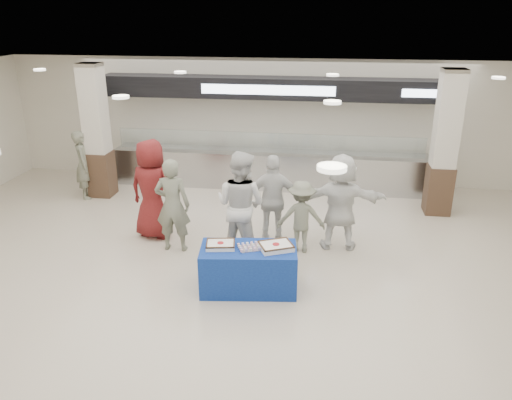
% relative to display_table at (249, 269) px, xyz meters
% --- Properties ---
extents(ground, '(14.00, 14.00, 0.00)m').
position_rel_display_table_xyz_m(ground, '(-0.29, -0.28, -0.38)').
color(ground, beige).
rests_on(ground, ground).
extents(serving_line, '(8.70, 0.85, 2.80)m').
position_rel_display_table_xyz_m(serving_line, '(-0.29, 5.12, 0.78)').
color(serving_line, '#ADAFB4').
rests_on(serving_line, ground).
extents(column_left, '(0.55, 0.55, 3.20)m').
position_rel_display_table_xyz_m(column_left, '(-4.29, 3.92, 1.15)').
color(column_left, '#3A271A').
rests_on(column_left, ground).
extents(column_right, '(0.55, 0.55, 3.20)m').
position_rel_display_table_xyz_m(column_right, '(3.71, 3.92, 1.15)').
color(column_right, '#3A271A').
rests_on(column_right, ground).
extents(display_table, '(1.63, 0.96, 0.75)m').
position_rel_display_table_xyz_m(display_table, '(0.00, 0.00, 0.00)').
color(display_table, '#153997').
rests_on(display_table, ground).
extents(sheet_cake_left, '(0.51, 0.43, 0.10)m').
position_rel_display_table_xyz_m(sheet_cake_left, '(-0.45, -0.02, 0.42)').
color(sheet_cake_left, white).
rests_on(sheet_cake_left, display_table).
extents(sheet_cake_right, '(0.62, 0.57, 0.10)m').
position_rel_display_table_xyz_m(sheet_cake_right, '(0.44, 0.04, 0.43)').
color(sheet_cake_right, white).
rests_on(sheet_cake_right, display_table).
extents(cupcake_tray, '(0.44, 0.39, 0.06)m').
position_rel_display_table_xyz_m(cupcake_tray, '(0.04, 0.00, 0.40)').
color(cupcake_tray, '#A8A7AC').
rests_on(cupcake_tray, display_table).
extents(civilian_maroon, '(1.10, 0.83, 2.02)m').
position_rel_display_table_xyz_m(civilian_maroon, '(-2.21, 1.79, 0.63)').
color(civilian_maroon, maroon).
rests_on(civilian_maroon, ground).
extents(soldier_a, '(0.68, 0.46, 1.82)m').
position_rel_display_table_xyz_m(soldier_a, '(-1.64, 1.26, 0.53)').
color(soldier_a, slate).
rests_on(soldier_a, ground).
extents(chef_tall, '(1.19, 1.07, 2.02)m').
position_rel_display_table_xyz_m(chef_tall, '(-0.34, 1.21, 0.63)').
color(chef_tall, silver).
rests_on(chef_tall, ground).
extents(chef_short, '(1.09, 0.54, 1.79)m').
position_rel_display_table_xyz_m(chef_short, '(0.20, 1.83, 0.52)').
color(chef_short, silver).
rests_on(chef_short, ground).
extents(soldier_b, '(0.94, 0.57, 1.41)m').
position_rel_display_table_xyz_m(soldier_b, '(0.76, 1.53, 0.33)').
color(soldier_b, slate).
rests_on(soldier_b, ground).
extents(civilian_white, '(1.76, 0.62, 1.88)m').
position_rel_display_table_xyz_m(civilian_white, '(1.48, 1.79, 0.57)').
color(civilian_white, white).
rests_on(civilian_white, ground).
extents(soldier_bg, '(0.61, 0.72, 1.67)m').
position_rel_display_table_xyz_m(soldier_bg, '(-4.61, 3.68, 0.46)').
color(soldier_bg, slate).
rests_on(soldier_bg, ground).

